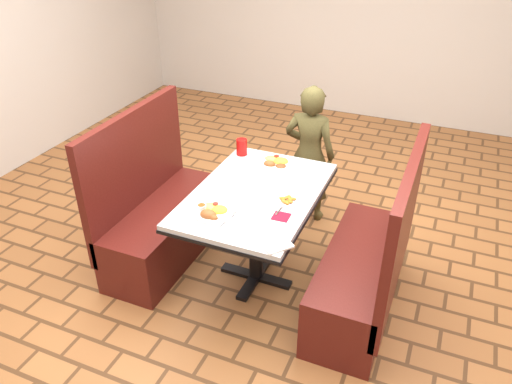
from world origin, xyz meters
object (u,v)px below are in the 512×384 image
dining_table (256,204)px  plantain_plate (287,200)px  booth_bench_right (367,270)px  far_dinner_plate (276,161)px  diner_person (309,154)px  near_dinner_plate (212,210)px  booth_bench_left (161,218)px  red_tumbler (242,147)px

dining_table → plantain_plate: (0.24, -0.03, 0.11)m
booth_bench_right → far_dinner_plate: 1.03m
diner_person → far_dinner_plate: bearing=80.7°
dining_table → booth_bench_right: (0.80, 0.00, -0.32)m
dining_table → far_dinner_plate: (-0.02, 0.43, 0.12)m
far_dinner_plate → near_dinner_plate: bearing=-99.2°
booth_bench_left → red_tumbler: 0.83m
booth_bench_left → plantain_plate: booth_bench_left is taller
near_dinner_plate → red_tumbler: red_tumbler is taller
booth_bench_right → red_tumbler: (-1.12, 0.48, 0.48)m
booth_bench_left → dining_table: bearing=0.0°
booth_bench_left → far_dinner_plate: booth_bench_left is taller
far_dinner_plate → red_tumbler: 0.31m
diner_person → booth_bench_right: bearing=127.1°
far_dinner_plate → plantain_plate: far_dinner_plate is taller
booth_bench_right → near_dinner_plate: bearing=-159.5°
near_dinner_plate → far_dinner_plate: size_ratio=0.93×
booth_bench_right → far_dinner_plate: (-0.82, 0.43, 0.45)m
booth_bench_right → diner_person: size_ratio=1.00×
dining_table → plantain_plate: plantain_plate is taller
dining_table → booth_bench_right: bearing=0.0°
dining_table → diner_person: bearing=85.7°
dining_table → booth_bench_left: size_ratio=1.01×
diner_person → near_dinner_plate: diner_person is taller
diner_person → near_dinner_plate: bearing=81.0°
diner_person → plantain_plate: bearing=99.6°
booth_bench_left → diner_person: 1.33m
dining_table → booth_bench_right: size_ratio=1.01×
diner_person → near_dinner_plate: (-0.22, -1.33, 0.18)m
diner_person → near_dinner_plate: size_ratio=4.82×
booth_bench_left → far_dinner_plate: 0.99m
booth_bench_left → red_tumbler: booth_bench_left is taller
far_dinner_plate → red_tumbler: red_tumbler is taller
far_dinner_plate → red_tumbler: bearing=170.2°
far_dinner_plate → plantain_plate: bearing=-61.0°
dining_table → diner_person: size_ratio=1.01×
dining_table → red_tumbler: (-0.32, 0.48, 0.16)m
booth_bench_left → far_dinner_plate: bearing=28.8°
near_dinner_plate → far_dinner_plate: (0.13, 0.78, -0.00)m
far_dinner_plate → dining_table: bearing=-87.2°
booth_bench_right → red_tumbler: booth_bench_right is taller
diner_person → far_dinner_plate: (-0.09, -0.55, 0.18)m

